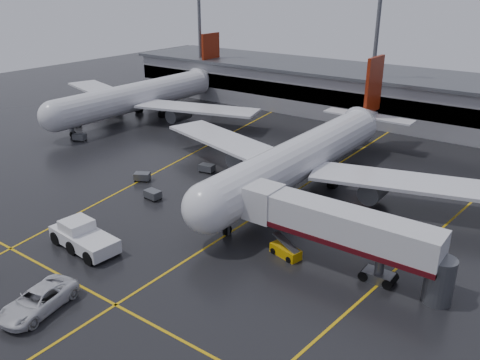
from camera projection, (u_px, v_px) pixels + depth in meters
The scene contains 19 objects.
ground at pixel (264, 211), 57.00m from camera, with size 220.00×220.00×0.00m, color black.
apron_line_centre at pixel (264, 211), 56.99m from camera, with size 0.25×90.00×0.02m, color gold.
apron_line_stop at pixel (116, 305), 40.53m from camera, with size 60.00×0.25×0.02m, color gold.
apron_line_left at pixel (191, 154), 75.40m from camera, with size 0.25×70.00×0.02m, color gold.
apron_line_right at pixel (451, 221), 54.64m from camera, with size 0.25×70.00×0.02m, color gold.
terminal at pixel (409, 98), 91.23m from camera, with size 122.00×19.00×8.60m.
light_mast_left at pixel (200, 30), 107.56m from camera, with size 3.00×1.20×25.45m.
light_mast_mid at pixel (376, 43), 85.70m from camera, with size 3.00×1.20×25.45m.
main_airliner at pixel (307, 154), 62.67m from camera, with size 48.80×45.60×14.10m.
second_airliner at pixel (144, 95), 94.60m from camera, with size 48.80×45.60×14.10m.
jet_bridge at pixel (338, 228), 44.54m from camera, with size 19.90×3.40×6.05m.
pushback_tractor at pixel (83, 237), 48.83m from camera, with size 8.09×3.99×2.80m.
belt_loader at pixel (286, 251), 47.58m from camera, with size 3.40×2.13×2.01m.
service_van_a at pixel (38, 301), 39.55m from camera, with size 3.09×6.70×1.86m, color silver.
baggage_cart_a at pixel (153, 194), 59.82m from camera, with size 2.11×1.47×1.12m.
baggage_cart_b at pixel (142, 176), 65.23m from camera, with size 2.38×2.13×1.12m.
baggage_cart_c at pixel (207, 168), 68.20m from camera, with size 2.18×1.60×1.12m.
baggage_cart_d at pixel (75, 123), 89.26m from camera, with size 2.15×1.55×1.12m.
baggage_cart_e at pixel (80, 137), 81.47m from camera, with size 2.31×1.88×1.12m.
Camera 1 is at (28.10, -43.21, 24.74)m, focal length 37.14 mm.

